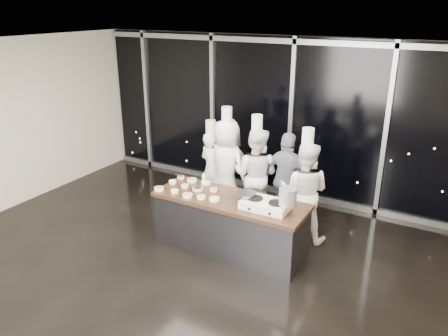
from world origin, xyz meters
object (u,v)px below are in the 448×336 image
at_px(chef_center, 256,174).
at_px(frying_pan, 246,194).
at_px(chef_far_left, 211,169).
at_px(chef_right, 304,191).
at_px(stove, 266,205).
at_px(chef_left, 227,166).
at_px(guest, 287,180).
at_px(stock_pot, 288,197).
at_px(demo_counter, 230,224).

bearing_deg(chef_center, frying_pan, 103.49).
height_order(chef_far_left, chef_right, chef_right).
height_order(stove, chef_center, chef_center).
distance_m(frying_pan, chef_left, 1.61).
bearing_deg(stove, guest, 97.06).
relative_size(frying_pan, chef_far_left, 0.29).
height_order(chef_center, chef_right, chef_center).
bearing_deg(frying_pan, guest, 82.54).
bearing_deg(chef_right, guest, -46.18).
bearing_deg(chef_right, stock_pot, 86.94).
xyz_separation_m(stock_pot, chef_right, (-0.08, 0.96, -0.30)).
distance_m(demo_counter, chef_left, 1.47).
distance_m(demo_counter, chef_center, 1.25).
xyz_separation_m(stock_pot, chef_left, (-1.70, 1.25, -0.25)).
relative_size(frying_pan, guest, 0.30).
distance_m(stove, chef_far_left, 2.19).
bearing_deg(chef_left, demo_counter, 137.67).
xyz_separation_m(frying_pan, chef_center, (-0.41, 1.21, -0.18)).
relative_size(chef_left, chef_center, 1.03).
relative_size(stove, chef_right, 0.36).
height_order(chef_left, chef_center, chef_left).
height_order(demo_counter, chef_right, chef_right).
height_order(chef_far_left, chef_left, chef_left).
distance_m(stock_pot, guest, 1.44).
xyz_separation_m(chef_far_left, chef_right, (2.00, -0.35, 0.09)).
distance_m(stock_pot, chef_center, 1.66).
height_order(stove, frying_pan, frying_pan).
bearing_deg(frying_pan, chef_center, 108.21).
bearing_deg(chef_far_left, guest, -160.41).
bearing_deg(stock_pot, chef_right, 94.76).
height_order(guest, chef_right, chef_right).
bearing_deg(demo_counter, chef_left, 121.29).
distance_m(chef_left, chef_center, 0.61).
height_order(stock_pot, chef_far_left, chef_far_left).
distance_m(stove, stock_pot, 0.40).
relative_size(chef_far_left, chef_center, 0.88).
xyz_separation_m(stock_pot, chef_center, (-1.08, 1.22, -0.29)).
relative_size(demo_counter, stock_pot, 9.58).
distance_m(stock_pot, chef_left, 2.12).
height_order(demo_counter, guest, guest).
xyz_separation_m(chef_far_left, chef_left, (0.38, -0.07, 0.14)).
xyz_separation_m(frying_pan, chef_left, (-1.02, 1.24, -0.15)).
distance_m(frying_pan, chef_right, 1.14).
height_order(frying_pan, chef_center, chef_center).
bearing_deg(chef_right, chef_far_left, -17.90).
relative_size(chef_far_left, guest, 1.01).
xyz_separation_m(stock_pot, guest, (-0.52, 1.31, -0.31)).
height_order(frying_pan, chef_right, chef_right).
height_order(stove, chef_far_left, chef_far_left).
bearing_deg(demo_counter, frying_pan, -8.00).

